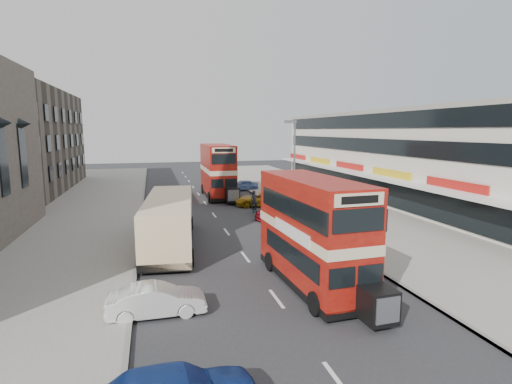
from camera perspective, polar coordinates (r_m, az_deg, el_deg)
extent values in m
plane|color=#28282B|center=(16.39, 5.15, -17.69)|extent=(160.00, 160.00, 0.00)
cube|color=#28282B|center=(34.93, -6.00, -3.29)|extent=(12.00, 90.00, 0.01)
cube|color=gray|center=(38.52, 11.94, -2.19)|extent=(12.00, 90.00, 0.15)
cube|color=gray|center=(35.24, -25.72, -3.91)|extent=(12.00, 90.00, 0.15)
cube|color=gray|center=(34.56, -16.07, -3.60)|extent=(0.20, 90.00, 0.16)
cube|color=gray|center=(36.30, 3.57, -2.68)|extent=(0.20, 90.00, 0.16)
cube|color=beige|center=(43.77, 20.39, 4.60)|extent=(8.00, 46.00, 9.00)
cube|color=black|center=(41.88, 15.63, 0.66)|extent=(0.10, 44.00, 2.40)
cube|color=gray|center=(43.71, 20.72, 10.62)|extent=(8.20, 46.20, 0.40)
cube|color=white|center=(41.29, 14.69, 2.55)|extent=(1.80, 44.00, 0.20)
cylinder|color=slate|center=(34.01, 5.48, 3.20)|extent=(0.16, 0.16, 8.00)
cube|color=slate|center=(33.72, 4.94, 9.97)|extent=(1.00, 0.20, 0.25)
cube|color=black|center=(19.60, 7.82, -12.08)|extent=(2.85, 7.94, 0.34)
cube|color=maroon|center=(19.21, 7.90, -8.81)|extent=(2.83, 7.94, 2.15)
cube|color=beige|center=(18.88, 7.98, -5.27)|extent=(2.88, 7.98, 0.44)
cube|color=maroon|center=(18.63, 8.05, -1.76)|extent=(2.83, 7.94, 2.06)
cube|color=maroon|center=(18.46, 8.13, 1.62)|extent=(2.85, 7.96, 0.24)
cube|color=black|center=(16.08, 17.02, -15.15)|extent=(1.23, 1.23, 1.27)
cube|color=black|center=(44.33, -5.48, -0.20)|extent=(2.84, 8.77, 0.38)
cube|color=maroon|center=(44.14, -5.50, 1.48)|extent=(2.82, 8.77, 2.40)
cube|color=beige|center=(43.99, -5.53, 3.24)|extent=(2.86, 8.81, 0.49)
cube|color=maroon|center=(43.88, -5.55, 4.95)|extent=(2.82, 8.77, 2.30)
cube|color=maroon|center=(43.82, -5.58, 6.56)|extent=(2.84, 8.79, 0.27)
cube|color=black|center=(39.45, -3.41, -0.41)|extent=(1.33, 1.32, 1.42)
cube|color=black|center=(26.15, -12.17, -6.61)|extent=(3.79, 11.17, 0.44)
cube|color=beige|center=(25.85, -12.26, -3.91)|extent=(3.77, 11.17, 2.85)
imported|color=silver|center=(16.86, -14.00, -14.76)|extent=(3.87, 1.37, 1.27)
imported|color=maroon|center=(33.00, 3.86, -2.77)|extent=(4.72, 1.95, 1.37)
imported|color=#B57F12|center=(38.71, 0.58, -1.04)|extent=(5.12, 2.84, 1.35)
imported|color=#5E83BC|center=(48.75, -1.94, 0.97)|extent=(4.00, 2.05, 1.30)
imported|color=gray|center=(31.67, 8.57, -2.61)|extent=(0.78, 0.63, 1.87)
imported|color=gray|center=(46.46, 2.27, 1.06)|extent=(1.12, 0.86, 1.77)
imported|color=gray|center=(35.12, -0.25, -2.45)|extent=(0.59, 1.68, 0.88)
imported|color=#21232A|center=(34.98, -0.25, -1.21)|extent=(0.63, 0.42, 1.72)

